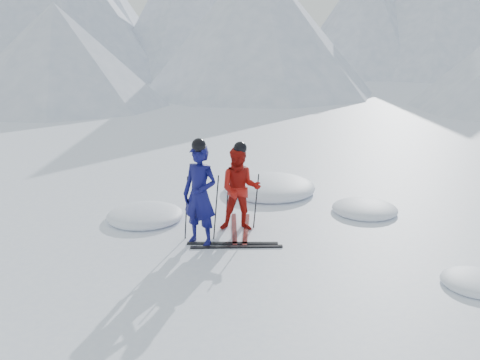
# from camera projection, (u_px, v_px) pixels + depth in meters

# --- Properties ---
(ground) EXTENTS (160.00, 160.00, 0.00)m
(ground) POSITION_uv_depth(u_px,v_px,m) (317.00, 248.00, 9.31)
(ground) COLOR white
(ground) RESTS_ON ground
(skier_blue) EXTENTS (0.81, 0.67, 1.90)m
(skier_blue) POSITION_uv_depth(u_px,v_px,m) (200.00, 195.00, 9.27)
(skier_blue) COLOR #0D0D50
(skier_blue) RESTS_ON ground
(skier_red) EXTENTS (0.90, 0.74, 1.69)m
(skier_red) POSITION_uv_depth(u_px,v_px,m) (240.00, 189.00, 9.98)
(skier_red) COLOR #A9140D
(skier_red) RESTS_ON ground
(pole_blue_left) EXTENTS (0.13, 0.09, 1.26)m
(pole_blue_left) POSITION_uv_depth(u_px,v_px,m) (186.00, 208.00, 9.54)
(pole_blue_left) COLOR black
(pole_blue_left) RESTS_ON ground
(pole_blue_right) EXTENTS (0.13, 0.07, 1.26)m
(pole_blue_right) POSITION_uv_depth(u_px,v_px,m) (216.00, 208.00, 9.56)
(pole_blue_right) COLOR black
(pole_blue_right) RESTS_ON ground
(pole_red_left) EXTENTS (0.11, 0.09, 1.13)m
(pole_red_left) POSITION_uv_depth(u_px,v_px,m) (227.00, 198.00, 10.33)
(pole_red_left) COLOR black
(pole_red_left) RESTS_ON ground
(pole_red_right) EXTENTS (0.11, 0.08, 1.13)m
(pole_red_right) POSITION_uv_depth(u_px,v_px,m) (256.00, 201.00, 10.16)
(pole_red_right) COLOR black
(pole_red_right) RESTS_ON ground
(ski_worn_left) EXTENTS (0.37, 1.69, 0.03)m
(ski_worn_left) POSITION_uv_depth(u_px,v_px,m) (234.00, 228.00, 10.22)
(ski_worn_left) COLOR black
(ski_worn_left) RESTS_ON ground
(ski_worn_right) EXTENTS (0.25, 1.70, 0.03)m
(ski_worn_right) POSITION_uv_depth(u_px,v_px,m) (246.00, 229.00, 10.19)
(ski_worn_right) COLOR black
(ski_worn_right) RESTS_ON ground
(ski_loose_a) EXTENTS (1.70, 0.32, 0.03)m
(ski_loose_a) POSITION_uv_depth(u_px,v_px,m) (232.00, 243.00, 9.48)
(ski_loose_a) COLOR black
(ski_loose_a) RESTS_ON ground
(ski_loose_b) EXTENTS (1.69, 0.38, 0.03)m
(ski_loose_b) POSITION_uv_depth(u_px,v_px,m) (237.00, 247.00, 9.33)
(ski_loose_b) COLOR black
(ski_loose_b) RESTS_ON ground
(snow_lumps) EXTENTS (7.42, 6.19, 0.50)m
(snow_lumps) POSITION_uv_depth(u_px,v_px,m) (267.00, 203.00, 11.81)
(snow_lumps) COLOR white
(snow_lumps) RESTS_ON ground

